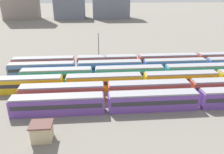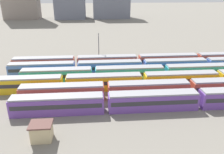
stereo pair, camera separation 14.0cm
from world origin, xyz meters
The scene contains 10 objects.
ground_plane centered at (0.00, 13.00, 0.00)m, with size 600.00×600.00×0.00m, color slate.
train_track_0 centered at (17.38, 0.00, 1.90)m, with size 55.80×3.06×3.75m.
train_track_1 centered at (27.12, 5.20, 1.90)m, with size 74.70×3.06×3.75m.
train_track_2 centered at (17.50, 10.40, 1.90)m, with size 74.70×3.06×3.75m.
train_track_3 centered at (15.03, 15.60, 1.90)m, with size 55.80×3.06×3.75m.
train_track_4 centered at (29.13, 20.80, 1.90)m, with size 93.60×3.06×3.75m.
train_track_5 centered at (38.09, 26.00, 1.90)m, with size 112.50×3.06×3.75m.
catenary_pole_1 centered at (7.36, 29.26, 5.52)m, with size 0.24×3.20×9.95m.
signal_hut centered at (-2.93, -8.27, 1.55)m, with size 3.60×3.00×3.04m.
distant_building_1 centered at (-11.12, 141.99, 10.26)m, with size 22.39×19.31×20.52m, color slate.
Camera 2 is at (5.90, -39.56, 23.28)m, focal length 36.31 mm.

